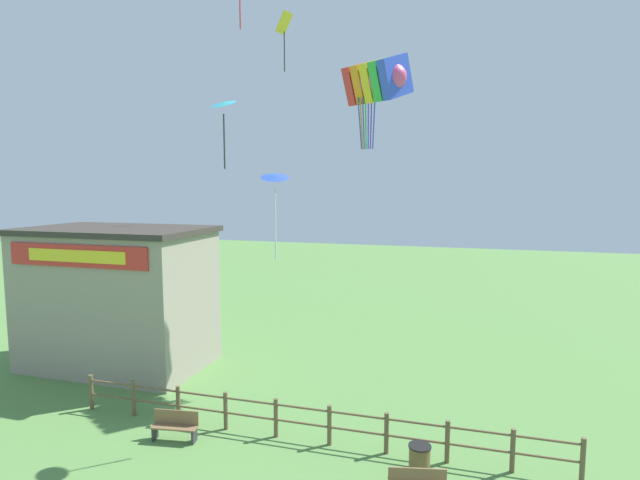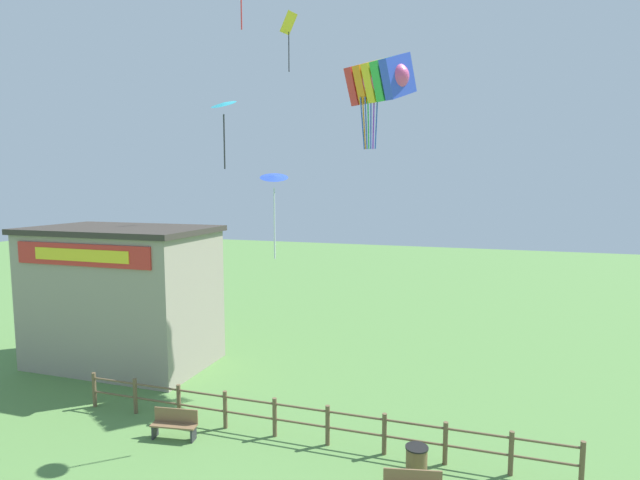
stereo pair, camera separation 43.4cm
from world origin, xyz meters
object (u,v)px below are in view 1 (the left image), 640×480
object	(u,v)px
kite_rainbow_parafoil	(377,80)
kite_yellow_diamond	(284,29)
kite_cyan_delta	(223,106)
trash_bin	(420,459)
seaside_building	(118,297)
park_bench_by_building	(175,425)
kite_blue_delta	(275,181)

from	to	relation	value
kite_rainbow_parafoil	kite_yellow_diamond	size ratio (longest dim) A/B	1.34
kite_yellow_diamond	kite_cyan_delta	distance (m)	10.52
trash_bin	kite_cyan_delta	distance (m)	12.15
seaside_building	kite_rainbow_parafoil	bearing A→B (deg)	12.15
park_bench_by_building	kite_blue_delta	size ratio (longest dim) A/B	0.54
kite_blue_delta	trash_bin	bearing A→B (deg)	-15.06
kite_yellow_diamond	kite_cyan_delta	size ratio (longest dim) A/B	1.23
seaside_building	trash_bin	bearing A→B (deg)	-19.71
seaside_building	kite_rainbow_parafoil	xyz separation A→B (m)	(11.09, 2.39, 9.18)
seaside_building	kite_cyan_delta	distance (m)	10.90
trash_bin	kite_cyan_delta	world-z (taller)	kite_cyan_delta
park_bench_by_building	kite_blue_delta	world-z (taller)	kite_blue_delta
seaside_building	kite_yellow_diamond	xyz separation A→B (m)	(5.89, 5.60, 12.54)
kite_cyan_delta	kite_blue_delta	bearing A→B (deg)	-3.84
kite_blue_delta	park_bench_by_building	bearing A→B (deg)	-151.05
kite_yellow_diamond	kite_cyan_delta	bearing A→B (deg)	-82.10
kite_blue_delta	seaside_building	bearing A→B (deg)	157.91
trash_bin	kite_blue_delta	xyz separation A→B (m)	(-4.75, 1.28, 7.76)
kite_rainbow_parafoil	trash_bin	bearing A→B (deg)	-70.38
park_bench_by_building	kite_cyan_delta	world-z (taller)	kite_cyan_delta
trash_bin	kite_rainbow_parafoil	size ratio (longest dim) A/B	0.22
park_bench_by_building	seaside_building	bearing A→B (deg)	139.55
trash_bin	park_bench_by_building	bearing A→B (deg)	-177.78
trash_bin	kite_yellow_diamond	xyz separation A→B (m)	(-7.80, 10.51, 15.25)
kite_yellow_diamond	kite_cyan_delta	world-z (taller)	kite_yellow_diamond
seaside_building	kite_blue_delta	xyz separation A→B (m)	(8.94, -3.63, 5.06)
kite_yellow_diamond	kite_blue_delta	distance (m)	12.27
trash_bin	kite_yellow_diamond	bearing A→B (deg)	126.60
kite_rainbow_parafoil	kite_blue_delta	xyz separation A→B (m)	(-2.15, -6.02, -4.12)
kite_rainbow_parafoil	kite_blue_delta	size ratio (longest dim) A/B	1.35
seaside_building	kite_blue_delta	size ratio (longest dim) A/B	2.87
seaside_building	kite_blue_delta	world-z (taller)	kite_blue_delta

